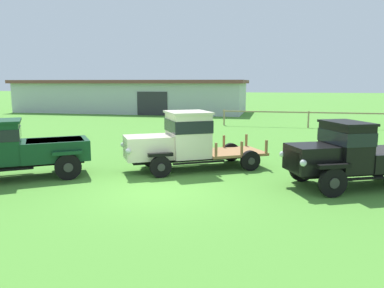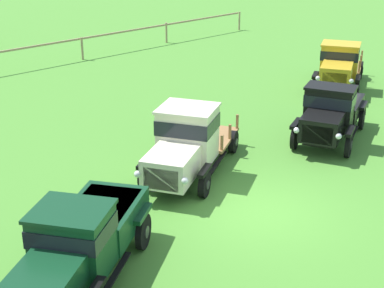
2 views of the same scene
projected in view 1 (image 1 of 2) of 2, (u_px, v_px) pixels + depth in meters
name	position (u px, v px, depth m)	size (l,w,h in m)	color
ground_plane	(159.00, 192.00, 11.53)	(240.00, 240.00, 0.00)	#47842D
farm_shed	(132.00, 96.00, 42.77)	(25.93, 8.92, 3.59)	#B2B7BC
paddock_fence	(352.00, 115.00, 27.15)	(18.96, 0.53, 1.24)	#997F60
vintage_truck_second_in_line	(11.00, 148.00, 12.87)	(5.00, 4.13, 2.07)	black
vintage_truck_midrow_center	(183.00, 140.00, 14.25)	(5.57, 4.21, 2.24)	black
vintage_truck_far_side	(354.00, 154.00, 11.94)	(4.91, 3.48, 2.12)	black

